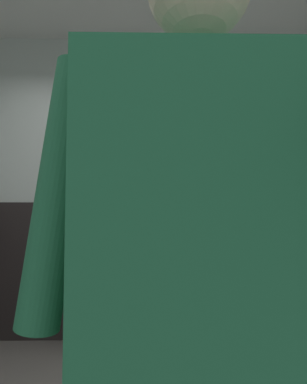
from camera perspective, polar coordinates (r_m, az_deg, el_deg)
wall_back at (r=3.09m, az=-2.26°, el=1.25°), size 4.27×0.12×2.86m
wainscot_band_back at (r=3.05m, az=-2.32°, el=-13.80°), size 3.67×0.03×1.26m
urinal_left at (r=2.94m, az=-12.54°, el=-11.20°), size 0.40×0.34×1.24m
urinal_middle at (r=2.89m, az=2.49°, el=-11.42°), size 0.40×0.34×1.24m
privacy_divider_panel at (r=2.80m, az=-5.18°, el=-8.09°), size 0.04×0.40×0.90m
person at (r=0.67m, az=8.75°, el=-12.87°), size 0.72×0.60×1.77m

